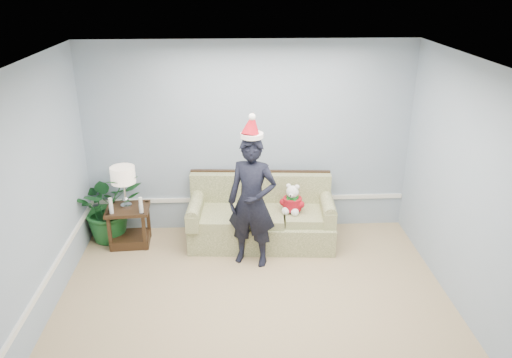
{
  "coord_description": "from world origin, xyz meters",
  "views": [
    {
      "loc": [
        -0.21,
        -4.07,
        3.48
      ],
      "look_at": [
        0.06,
        1.55,
        1.15
      ],
      "focal_mm": 35.0,
      "sensor_mm": 36.0,
      "label": 1
    }
  ],
  "objects_px": {
    "houseplant": "(109,206)",
    "man": "(252,202)",
    "teddy_bear": "(292,202)",
    "side_table": "(130,230)",
    "sofa": "(261,219)",
    "table_lamp": "(123,177)"
  },
  "relations": [
    {
      "from": "man",
      "to": "teddy_bear",
      "type": "relative_size",
      "value": 4.14
    },
    {
      "from": "teddy_bear",
      "to": "side_table",
      "type": "bearing_deg",
      "value": -162.04
    },
    {
      "from": "houseplant",
      "to": "teddy_bear",
      "type": "xyz_separation_m",
      "value": [
        2.51,
        -0.27,
        0.13
      ]
    },
    {
      "from": "man",
      "to": "table_lamp",
      "type": "bearing_deg",
      "value": 179.22
    },
    {
      "from": "table_lamp",
      "to": "man",
      "type": "relative_size",
      "value": 0.34
    },
    {
      "from": "sofa",
      "to": "side_table",
      "type": "distance_m",
      "value": 1.81
    },
    {
      "from": "table_lamp",
      "to": "side_table",
      "type": "bearing_deg",
      "value": -60.41
    },
    {
      "from": "sofa",
      "to": "side_table",
      "type": "height_order",
      "value": "sofa"
    },
    {
      "from": "sofa",
      "to": "side_table",
      "type": "xyz_separation_m",
      "value": [
        -1.81,
        -0.02,
        -0.11
      ]
    },
    {
      "from": "table_lamp",
      "to": "teddy_bear",
      "type": "distance_m",
      "value": 2.28
    },
    {
      "from": "sofa",
      "to": "side_table",
      "type": "bearing_deg",
      "value": -175.34
    },
    {
      "from": "sofa",
      "to": "table_lamp",
      "type": "distance_m",
      "value": 1.95
    },
    {
      "from": "houseplant",
      "to": "teddy_bear",
      "type": "height_order",
      "value": "houseplant"
    },
    {
      "from": "sofa",
      "to": "side_table",
      "type": "relative_size",
      "value": 3.38
    },
    {
      "from": "table_lamp",
      "to": "houseplant",
      "type": "xyz_separation_m",
      "value": [
        -0.26,
        0.13,
        -0.48
      ]
    },
    {
      "from": "houseplant",
      "to": "sofa",
      "type": "bearing_deg",
      "value": -4.04
    },
    {
      "from": "sofa",
      "to": "teddy_bear",
      "type": "relative_size",
      "value": 4.92
    },
    {
      "from": "side_table",
      "to": "table_lamp",
      "type": "distance_m",
      "value": 0.77
    },
    {
      "from": "table_lamp",
      "to": "man",
      "type": "bearing_deg",
      "value": -19.08
    },
    {
      "from": "sofa",
      "to": "teddy_bear",
      "type": "bearing_deg",
      "value": -12.34
    },
    {
      "from": "side_table",
      "to": "houseplant",
      "type": "bearing_deg",
      "value": 149.04
    },
    {
      "from": "houseplant",
      "to": "man",
      "type": "height_order",
      "value": "man"
    }
  ]
}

